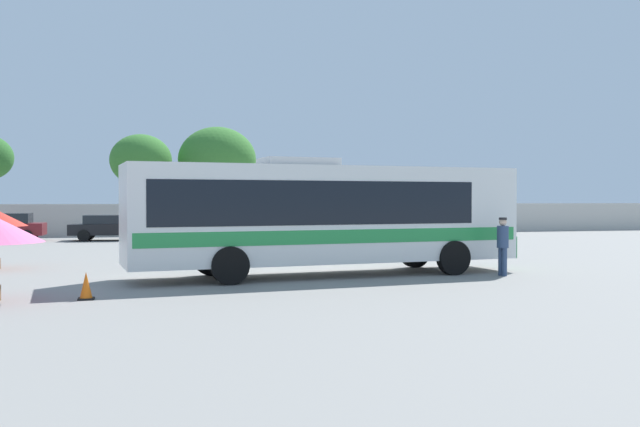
{
  "coord_description": "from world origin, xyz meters",
  "views": [
    {
      "loc": [
        -6.41,
        -20.66,
        2.31
      ],
      "look_at": [
        -0.93,
        0.92,
        1.84
      ],
      "focal_mm": 39.1,
      "sensor_mm": 36.0,
      "label": 1
    }
  ],
  "objects_px": {
    "parked_car_second_black": "(112,227)",
    "roadside_tree_midleft": "(141,160)",
    "coach_bus_white_green": "(322,213)",
    "parked_car_leftmost_maroon": "(6,227)",
    "roadside_tree_midright": "(217,160)",
    "attendant_by_bus_door": "(503,243)",
    "traffic_cone_on_apron": "(86,286)"
  },
  "relations": [
    {
      "from": "attendant_by_bus_door",
      "to": "parked_car_leftmost_maroon",
      "type": "bearing_deg",
      "value": 128.66
    },
    {
      "from": "coach_bus_white_green",
      "to": "roadside_tree_midleft",
      "type": "bearing_deg",
      "value": 100.36
    },
    {
      "from": "attendant_by_bus_door",
      "to": "parked_car_second_black",
      "type": "relative_size",
      "value": 0.37
    },
    {
      "from": "roadside_tree_midleft",
      "to": "traffic_cone_on_apron",
      "type": "xyz_separation_m",
      "value": [
        -1.14,
        -32.82,
        -4.66
      ]
    },
    {
      "from": "attendant_by_bus_door",
      "to": "roadside_tree_midleft",
      "type": "bearing_deg",
      "value": 109.08
    },
    {
      "from": "coach_bus_white_green",
      "to": "parked_car_leftmost_maroon",
      "type": "distance_m",
      "value": 24.3
    },
    {
      "from": "coach_bus_white_green",
      "to": "roadside_tree_midleft",
      "type": "distance_m",
      "value": 29.95
    },
    {
      "from": "roadside_tree_midright",
      "to": "roadside_tree_midleft",
      "type": "bearing_deg",
      "value": -171.04
    },
    {
      "from": "attendant_by_bus_door",
      "to": "parked_car_leftmost_maroon",
      "type": "relative_size",
      "value": 0.43
    },
    {
      "from": "parked_car_second_black",
      "to": "roadside_tree_midright",
      "type": "height_order",
      "value": "roadside_tree_midright"
    },
    {
      "from": "roadside_tree_midright",
      "to": "traffic_cone_on_apron",
      "type": "distance_m",
      "value": 34.6
    },
    {
      "from": "coach_bus_white_green",
      "to": "traffic_cone_on_apron",
      "type": "xyz_separation_m",
      "value": [
        -6.5,
        -3.51,
        -1.57
      ]
    },
    {
      "from": "parked_car_leftmost_maroon",
      "to": "traffic_cone_on_apron",
      "type": "relative_size",
      "value": 6.42
    },
    {
      "from": "roadside_tree_midleft",
      "to": "roadside_tree_midright",
      "type": "height_order",
      "value": "roadside_tree_midright"
    },
    {
      "from": "parked_car_leftmost_maroon",
      "to": "roadside_tree_midright",
      "type": "distance_m",
      "value": 16.15
    },
    {
      "from": "attendant_by_bus_door",
      "to": "roadside_tree_midleft",
      "type": "relative_size",
      "value": 0.26
    },
    {
      "from": "coach_bus_white_green",
      "to": "parked_car_leftmost_maroon",
      "type": "height_order",
      "value": "coach_bus_white_green"
    },
    {
      "from": "roadside_tree_midleft",
      "to": "traffic_cone_on_apron",
      "type": "distance_m",
      "value": 33.16
    },
    {
      "from": "traffic_cone_on_apron",
      "to": "coach_bus_white_green",
      "type": "bearing_deg",
      "value": 28.41
    },
    {
      "from": "parked_car_second_black",
      "to": "parked_car_leftmost_maroon",
      "type": "bearing_deg",
      "value": 173.39
    },
    {
      "from": "roadside_tree_midright",
      "to": "coach_bus_white_green",
      "type": "bearing_deg",
      "value": -89.93
    },
    {
      "from": "coach_bus_white_green",
      "to": "attendant_by_bus_door",
      "type": "bearing_deg",
      "value": -14.64
    },
    {
      "from": "attendant_by_bus_door",
      "to": "parked_car_second_black",
      "type": "height_order",
      "value": "attendant_by_bus_door"
    },
    {
      "from": "roadside_tree_midright",
      "to": "traffic_cone_on_apron",
      "type": "relative_size",
      "value": 11.71
    },
    {
      "from": "parked_car_second_black",
      "to": "roadside_tree_midleft",
      "type": "bearing_deg",
      "value": 80.24
    },
    {
      "from": "parked_car_second_black",
      "to": "traffic_cone_on_apron",
      "type": "height_order",
      "value": "parked_car_second_black"
    },
    {
      "from": "parked_car_second_black",
      "to": "roadside_tree_midleft",
      "type": "xyz_separation_m",
      "value": [
        1.57,
        9.14,
        4.21
      ]
    },
    {
      "from": "parked_car_second_black",
      "to": "roadside_tree_midright",
      "type": "distance_m",
      "value": 12.88
    },
    {
      "from": "coach_bus_white_green",
      "to": "parked_car_second_black",
      "type": "xyz_separation_m",
      "value": [
        -6.93,
        20.17,
        -1.12
      ]
    },
    {
      "from": "coach_bus_white_green",
      "to": "parked_car_second_black",
      "type": "bearing_deg",
      "value": 108.96
    },
    {
      "from": "parked_car_second_black",
      "to": "traffic_cone_on_apron",
      "type": "relative_size",
      "value": 7.36
    },
    {
      "from": "coach_bus_white_green",
      "to": "traffic_cone_on_apron",
      "type": "height_order",
      "value": "coach_bus_white_green"
    }
  ]
}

